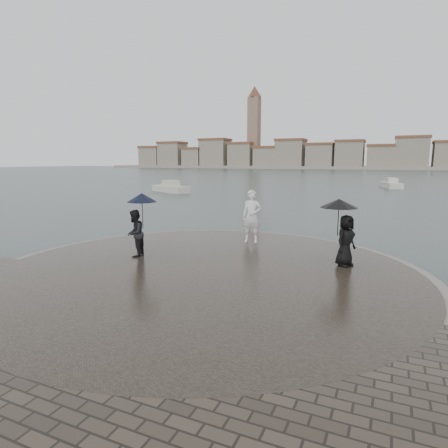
% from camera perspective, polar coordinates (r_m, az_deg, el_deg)
% --- Properties ---
extents(ground, '(400.00, 400.00, 0.00)m').
position_cam_1_polar(ground, '(8.14, -14.44, -15.38)').
color(ground, '#2B3835').
rests_on(ground, ground).
extents(kerb_ring, '(12.50, 12.50, 0.32)m').
position_cam_1_polar(kerb_ring, '(10.84, -2.83, -7.79)').
color(kerb_ring, gray).
rests_on(kerb_ring, ground).
extents(quay_tip, '(11.90, 11.90, 0.36)m').
position_cam_1_polar(quay_tip, '(10.83, -2.83, -7.69)').
color(quay_tip, '#2D261E').
rests_on(quay_tip, ground).
extents(statue, '(0.80, 0.61, 1.97)m').
position_cam_1_polar(statue, '(14.05, 4.24, 1.17)').
color(statue, white).
rests_on(statue, quay_tip).
extents(visitor_left, '(1.11, 1.01, 2.04)m').
position_cam_1_polar(visitor_left, '(12.19, -13.15, 0.13)').
color(visitor_left, black).
rests_on(visitor_left, quay_tip).
extents(visitor_right, '(1.18, 1.11, 1.95)m').
position_cam_1_polar(visitor_right, '(11.39, 17.70, -0.37)').
color(visitor_right, black).
rests_on(visitor_right, quay_tip).
extents(far_skyline, '(260.00, 20.00, 37.00)m').
position_cam_1_polar(far_skyline, '(166.80, 20.59, 9.74)').
color(far_skyline, gray).
rests_on(far_skyline, ground).
extents(boats, '(51.04, 21.96, 1.50)m').
position_cam_1_polar(boats, '(46.31, 24.49, 4.99)').
color(boats, beige).
rests_on(boats, ground).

